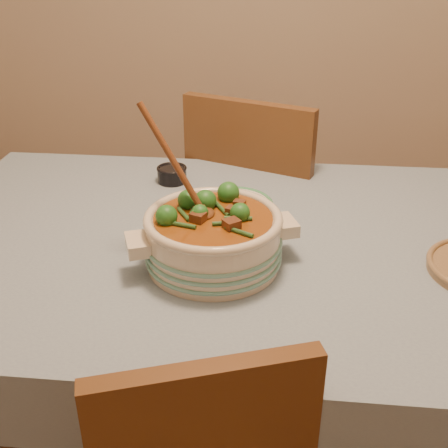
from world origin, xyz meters
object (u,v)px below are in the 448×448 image
object	(u,v)px
dining_table	(232,268)
white_plate	(233,205)
condiment_bowl	(172,174)
chair_far	(259,206)
stew_casserole	(213,234)

from	to	relation	value
dining_table	white_plate	xyz separation A→B (m)	(-0.01, 0.17, 0.10)
dining_table	white_plate	size ratio (longest dim) A/B	7.34
dining_table	condiment_bowl	world-z (taller)	condiment_bowl
white_plate	chair_far	xyz separation A→B (m)	(0.06, 0.43, -0.21)
stew_casserole	white_plate	world-z (taller)	stew_casserole
stew_casserole	chair_far	xyz separation A→B (m)	(0.08, 0.73, -0.28)
white_plate	chair_far	size ratio (longest dim) A/B	0.23
chair_far	dining_table	bearing A→B (deg)	106.35
stew_casserole	chair_far	distance (m)	0.79
condiment_bowl	chair_far	distance (m)	0.44
white_plate	chair_far	world-z (taller)	chair_far
white_plate	condiment_bowl	xyz separation A→B (m)	(-0.21, 0.17, 0.02)
stew_casserole	condiment_bowl	world-z (taller)	stew_casserole
white_plate	dining_table	bearing A→B (deg)	-85.78
dining_table	white_plate	distance (m)	0.20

